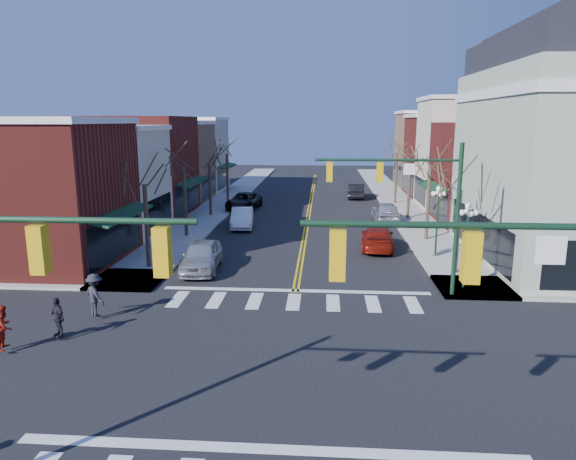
% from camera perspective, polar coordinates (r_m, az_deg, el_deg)
% --- Properties ---
extents(ground, '(160.00, 160.00, 0.00)m').
position_cam_1_polar(ground, '(18.04, -0.57, -14.74)').
color(ground, black).
rests_on(ground, ground).
extents(sidewalk_left, '(3.50, 70.00, 0.15)m').
position_cam_1_polar(sidewalk_left, '(38.28, -11.31, -0.34)').
color(sidewalk_left, '#9E9B93').
rests_on(sidewalk_left, ground).
extents(sidewalk_right, '(3.50, 70.00, 0.15)m').
position_cam_1_polar(sidewalk_right, '(37.68, 15.31, -0.73)').
color(sidewalk_right, '#9E9B93').
rests_on(sidewalk_right, ground).
extents(bldg_left_brick_a, '(10.00, 8.50, 8.00)m').
position_cam_1_polar(bldg_left_brick_a, '(32.74, -26.96, 3.49)').
color(bldg_left_brick_a, maroon).
rests_on(bldg_left_brick_a, ground).
extents(bldg_left_stucco_a, '(10.00, 7.00, 7.50)m').
position_cam_1_polar(bldg_left_stucco_a, '(39.56, -21.24, 4.87)').
color(bldg_left_stucco_a, beige).
rests_on(bldg_left_stucco_a, ground).
extents(bldg_left_brick_b, '(10.00, 9.00, 8.50)m').
position_cam_1_polar(bldg_left_brick_b, '(46.84, -17.16, 6.76)').
color(bldg_left_brick_b, maroon).
rests_on(bldg_left_brick_b, ground).
extents(bldg_left_tan, '(10.00, 7.50, 7.80)m').
position_cam_1_polar(bldg_left_tan, '(54.62, -14.04, 7.25)').
color(bldg_left_tan, '#9C7756').
rests_on(bldg_left_tan, ground).
extents(bldg_left_stucco_b, '(10.00, 8.00, 8.20)m').
position_cam_1_polar(bldg_left_stucco_b, '(62.00, -11.85, 8.06)').
color(bldg_left_stucco_b, beige).
rests_on(bldg_left_stucco_b, ground).
extents(bldg_right_brick_a, '(10.00, 8.50, 8.00)m').
position_cam_1_polar(bldg_right_brick_a, '(44.34, 22.78, 5.77)').
color(bldg_right_brick_a, maroon).
rests_on(bldg_right_brick_a, ground).
extents(bldg_right_stucco, '(10.00, 7.00, 10.00)m').
position_cam_1_polar(bldg_right_stucco, '(51.64, 20.15, 7.84)').
color(bldg_right_stucco, beige).
rests_on(bldg_right_stucco, ground).
extents(bldg_right_brick_b, '(10.00, 8.00, 8.50)m').
position_cam_1_polar(bldg_right_brick_b, '(58.92, 18.10, 7.68)').
color(bldg_right_brick_b, maroon).
rests_on(bldg_right_brick_b, ground).
extents(bldg_right_tan, '(10.00, 8.00, 9.00)m').
position_cam_1_polar(bldg_right_tan, '(66.68, 16.47, 8.44)').
color(bldg_right_tan, '#9C7756').
rests_on(bldg_right_tan, ground).
extents(traffic_mast_near_right, '(6.60, 0.28, 7.20)m').
position_cam_1_polar(traffic_mast_near_right, '(10.23, 28.66, -9.02)').
color(traffic_mast_near_right, '#14331E').
rests_on(traffic_mast_near_right, ground).
extents(traffic_mast_far_right, '(6.60, 0.28, 7.20)m').
position_cam_1_polar(traffic_mast_far_right, '(24.08, 14.15, 3.51)').
color(traffic_mast_far_right, '#14331E').
rests_on(traffic_mast_far_right, ground).
extents(lamppost_corner, '(0.36, 0.36, 4.33)m').
position_cam_1_polar(lamppost_corner, '(26.02, 19.30, -0.09)').
color(lamppost_corner, '#14331E').
rests_on(lamppost_corner, ground).
extents(lamppost_midblock, '(0.36, 0.36, 4.33)m').
position_cam_1_polar(lamppost_midblock, '(32.23, 16.33, 2.33)').
color(lamppost_midblock, '#14331E').
rests_on(lamppost_midblock, ground).
extents(tree_left_a, '(0.24, 0.24, 4.76)m').
position_cam_1_polar(tree_left_a, '(29.30, -15.41, 0.29)').
color(tree_left_a, '#382B21').
rests_on(tree_left_a, ground).
extents(tree_left_b, '(0.24, 0.24, 5.04)m').
position_cam_1_polar(tree_left_b, '(36.80, -11.35, 3.04)').
color(tree_left_b, '#382B21').
rests_on(tree_left_b, ground).
extents(tree_left_c, '(0.24, 0.24, 4.55)m').
position_cam_1_polar(tree_left_c, '(44.52, -8.65, 4.35)').
color(tree_left_c, '#382B21').
rests_on(tree_left_c, ground).
extents(tree_left_d, '(0.24, 0.24, 4.90)m').
position_cam_1_polar(tree_left_d, '(52.27, -6.75, 5.72)').
color(tree_left_d, '#382B21').
rests_on(tree_left_d, ground).
extents(tree_right_a, '(0.24, 0.24, 4.62)m').
position_cam_1_polar(tree_right_a, '(28.57, 18.31, -0.33)').
color(tree_right_a, '#382B21').
rests_on(tree_right_a, ground).
extents(tree_right_b, '(0.24, 0.24, 5.18)m').
position_cam_1_polar(tree_right_b, '(36.19, 15.28, 2.81)').
color(tree_right_b, '#382B21').
rests_on(tree_right_b, ground).
extents(tree_right_c, '(0.24, 0.24, 4.83)m').
position_cam_1_polar(tree_right_c, '(44.01, 13.29, 4.26)').
color(tree_right_c, '#382B21').
rests_on(tree_right_c, ground).
extents(tree_right_d, '(0.24, 0.24, 4.97)m').
position_cam_1_polar(tree_right_d, '(51.85, 11.90, 5.54)').
color(tree_right_d, '#382B21').
rests_on(tree_right_d, ground).
extents(car_left_near, '(2.29, 4.98, 1.65)m').
position_cam_1_polar(car_left_near, '(28.73, -9.60, -2.85)').
color(car_left_near, '#B2B1B6').
rests_on(car_left_near, ground).
extents(car_left_mid, '(2.09, 4.74, 1.51)m').
position_cam_1_polar(car_left_mid, '(39.87, -5.12, 1.34)').
color(car_left_mid, white).
rests_on(car_left_mid, ground).
extents(car_left_far, '(3.01, 5.80, 1.56)m').
position_cam_1_polar(car_left_far, '(48.11, -4.91, 3.21)').
color(car_left_far, black).
rests_on(car_left_far, ground).
extents(car_right_near, '(2.45, 5.16, 1.45)m').
position_cam_1_polar(car_right_near, '(33.52, 9.90, -0.90)').
color(car_right_near, maroon).
rests_on(car_right_near, ground).
extents(car_right_mid, '(2.06, 4.95, 1.68)m').
position_cam_1_polar(car_right_mid, '(42.77, 10.79, 2.01)').
color(car_right_mid, '#BABABF').
rests_on(car_right_mid, ground).
extents(car_right_far, '(2.00, 4.91, 1.58)m').
position_cam_1_polar(car_right_far, '(55.57, 7.60, 4.35)').
color(car_right_far, black).
rests_on(car_right_far, ground).
extents(pedestrian_red_b, '(0.76, 0.89, 1.62)m').
position_cam_1_polar(pedestrian_red_b, '(21.10, -29.02, -9.40)').
color(pedestrian_red_b, '#B22112').
rests_on(pedestrian_red_b, sidewalk_left).
extents(pedestrian_dark_a, '(0.95, 0.85, 1.54)m').
position_cam_1_polar(pedestrian_dark_a, '(21.33, -24.23, -8.81)').
color(pedestrian_dark_a, '#222028').
rests_on(pedestrian_dark_a, sidewalk_left).
extents(pedestrian_dark_b, '(1.34, 1.25, 1.82)m').
position_cam_1_polar(pedestrian_dark_b, '(22.86, -20.66, -6.78)').
color(pedestrian_dark_b, black).
rests_on(pedestrian_dark_b, sidewalk_left).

